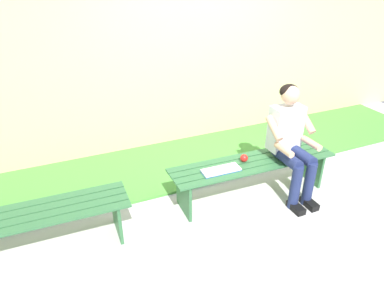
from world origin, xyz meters
The scene contains 8 objects.
ground_plane centered at (1.14, 1.00, -0.02)m, with size 10.00×7.00×0.04m, color #B2B2AD.
grass_strip centered at (1.14, -1.12, 0.01)m, with size 9.00×1.51×0.03m, color #478C38.
brick_wall centered at (0.50, -1.72, 1.19)m, with size 9.50×0.24×2.37m, color #D1C684.
bench_near centered at (0.00, 0.00, 0.34)m, with size 1.88×0.48×0.44m.
bench_far centered at (2.28, 0.00, 0.34)m, with size 1.73×0.47×0.44m.
person_seated centered at (-0.39, 0.10, 0.69)m, with size 0.50×0.69×1.25m.
apple centered at (0.10, -0.04, 0.49)m, with size 0.09×0.09×0.09m, color red.
book_open centered at (0.42, 0.04, 0.45)m, with size 0.42×0.17×0.02m.
Camera 1 is at (1.93, 2.76, 2.37)m, focal length 32.83 mm.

